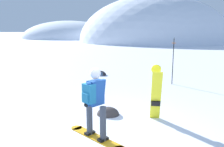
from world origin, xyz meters
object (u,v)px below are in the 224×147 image
object	(u,v)px
piste_marker_near	(173,58)
rock_mid	(100,75)
spare_snowboard	(156,93)
snowboarder_main	(95,102)
rock_dark	(108,115)

from	to	relation	value
piste_marker_near	rock_mid	distance (m)	4.30
spare_snowboard	rock_mid	distance (m)	6.87
snowboarder_main	spare_snowboard	world-z (taller)	snowboarder_main
piste_marker_near	rock_dark	distance (m)	5.09
rock_dark	snowboarder_main	bearing A→B (deg)	-95.04
rock_dark	rock_mid	bearing A→B (deg)	100.51
snowboarder_main	rock_dark	world-z (taller)	snowboarder_main
spare_snowboard	snowboarder_main	bearing A→B (deg)	-140.49
snowboarder_main	piste_marker_near	size ratio (longest dim) A/B	0.78
rock_dark	rock_mid	xyz separation A→B (m)	(-1.12, 6.03, 0.00)
snowboarder_main	spare_snowboard	distance (m)	1.98
snowboarder_main	rock_mid	world-z (taller)	snowboarder_main
snowboarder_main	rock_mid	size ratio (longest dim) A/B	2.44
spare_snowboard	rock_dark	world-z (taller)	spare_snowboard
rock_dark	rock_mid	distance (m)	6.14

